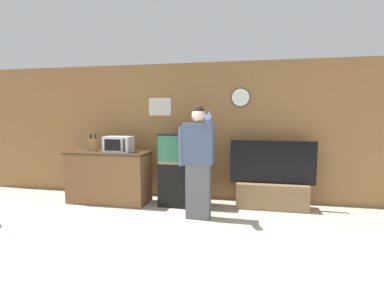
# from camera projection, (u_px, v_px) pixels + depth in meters

# --- Properties ---
(ground_plane) EXTENTS (18.00, 18.00, 0.00)m
(ground_plane) POSITION_uv_depth(u_px,v_px,m) (139.00, 283.00, 2.89)
(ground_plane) COLOR #B2A893
(wall_back_paneled) EXTENTS (10.00, 0.08, 2.60)m
(wall_back_paneled) POSITION_uv_depth(u_px,v_px,m) (199.00, 132.00, 5.77)
(wall_back_paneled) COLOR olive
(wall_back_paneled) RESTS_ON ground_plane
(counter_island) EXTENTS (1.51, 0.63, 0.95)m
(counter_island) POSITION_uv_depth(u_px,v_px,m) (109.00, 177.00, 5.56)
(counter_island) COLOR brown
(counter_island) RESTS_ON ground_plane
(microwave) EXTENTS (0.49, 0.33, 0.28)m
(microwave) POSITION_uv_depth(u_px,v_px,m) (119.00, 144.00, 5.45)
(microwave) COLOR silver
(microwave) RESTS_ON counter_island
(knife_block) EXTENTS (0.14, 0.09, 0.32)m
(knife_block) POSITION_uv_depth(u_px,v_px,m) (93.00, 145.00, 5.59)
(knife_block) COLOR olive
(knife_block) RESTS_ON counter_island
(aquarium_on_stand) EXTENTS (0.80, 0.45, 1.30)m
(aquarium_on_stand) POSITION_uv_depth(u_px,v_px,m) (182.00, 170.00, 5.35)
(aquarium_on_stand) COLOR black
(aquarium_on_stand) RESTS_ON ground_plane
(tv_on_stand) EXTENTS (1.46, 0.40, 1.18)m
(tv_on_stand) POSITION_uv_depth(u_px,v_px,m) (272.00, 188.00, 5.21)
(tv_on_stand) COLOR brown
(tv_on_stand) RESTS_ON ground_plane
(person_standing) EXTENTS (0.56, 0.42, 1.76)m
(person_standing) POSITION_uv_depth(u_px,v_px,m) (198.00, 161.00, 4.64)
(person_standing) COLOR #515156
(person_standing) RESTS_ON ground_plane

